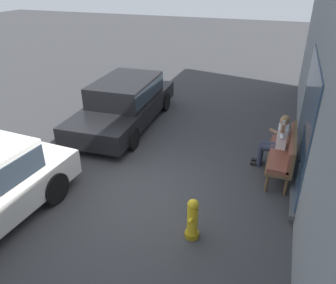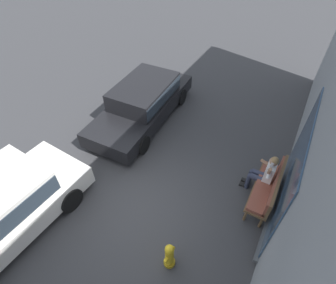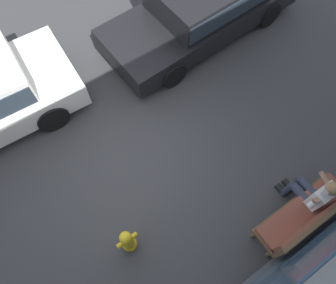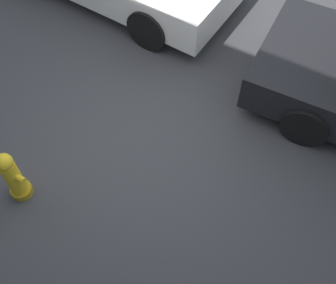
{
  "view_description": "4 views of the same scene",
  "coord_description": "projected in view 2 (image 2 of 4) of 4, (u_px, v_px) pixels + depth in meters",
  "views": [
    {
      "loc": [
        5.12,
        2.6,
        4.23
      ],
      "look_at": [
        -0.64,
        0.51,
        1.03
      ],
      "focal_mm": 35.0,
      "sensor_mm": 36.0,
      "label": 1
    },
    {
      "loc": [
        2.84,
        2.6,
        6.05
      ],
      "look_at": [
        -1.49,
        0.16,
        1.21
      ],
      "focal_mm": 28.0,
      "sensor_mm": 36.0,
      "label": 2
    },
    {
      "loc": [
        0.76,
        2.6,
        6.01
      ],
      "look_at": [
        -0.64,
        0.58,
        0.92
      ],
      "focal_mm": 35.0,
      "sensor_mm": 36.0,
      "label": 3
    },
    {
      "loc": [
        -1.87,
        2.6,
        4.59
      ],
      "look_at": [
        -0.71,
        0.59,
        1.07
      ],
      "focal_mm": 45.0,
      "sensor_mm": 36.0,
      "label": 4
    }
  ],
  "objects": [
    {
      "name": "building_facade",
      "position": [
        324.0,
        188.0,
        3.52
      ],
      "size": [
        18.0,
        0.51,
        6.34
      ],
      "color": "gray",
      "rests_on": "ground_plane"
    },
    {
      "name": "parked_car_near",
      "position": [
        143.0,
        100.0,
        9.1
      ],
      "size": [
        4.77,
        2.06,
        1.36
      ],
      "color": "black",
      "rests_on": "ground_plane"
    },
    {
      "name": "person_on_phone",
      "position": [
        265.0,
        173.0,
        6.81
      ],
      "size": [
        0.73,
        0.74,
        1.36
      ],
      "color": "#2D3347",
      "rests_on": "ground_plane"
    },
    {
      "name": "bench",
      "position": [
        269.0,
        187.0,
        6.64
      ],
      "size": [
        1.79,
        0.55,
        1.03
      ],
      "color": "brown",
      "rests_on": "ground_plane"
    },
    {
      "name": "ground_plane",
      "position": [
        135.0,
        207.0,
        6.91
      ],
      "size": [
        60.0,
        60.0,
        0.0
      ],
      "primitive_type": "plane",
      "color": "#38383A"
    },
    {
      "name": "fire_hydrant",
      "position": [
        169.0,
        256.0,
        5.6
      ],
      "size": [
        0.38,
        0.26,
        0.81
      ],
      "color": "olive",
      "rests_on": "ground_plane"
    }
  ]
}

